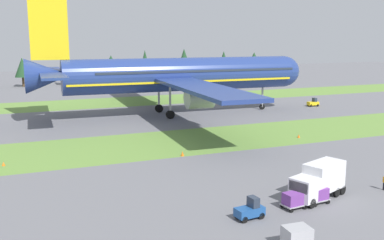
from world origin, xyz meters
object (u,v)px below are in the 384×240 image
(baggage_tug, at_px, (250,210))
(taxiway_marker_3, at_px, (182,154))
(pushback_tractor, at_px, (313,103))
(airliner, at_px, (176,74))
(cargo_dolly_second, at_px, (317,194))
(catering_truck, at_px, (319,180))
(cargo_dolly_lead, at_px, (294,199))
(taxiway_marker_1, at_px, (3,164))
(taxiway_marker_2, at_px, (299,136))
(uld_container_3, at_px, (297,237))

(baggage_tug, distance_m, taxiway_marker_3, 22.12)
(baggage_tug, xyz_separation_m, pushback_tractor, (45.59, 51.64, 0.00))
(airliner, relative_size, taxiway_marker_3, 105.67)
(cargo_dolly_second, relative_size, catering_truck, 0.32)
(cargo_dolly_lead, relative_size, pushback_tractor, 0.89)
(taxiway_marker_1, height_order, taxiway_marker_3, taxiway_marker_3)
(cargo_dolly_second, distance_m, taxiway_marker_3, 22.00)
(pushback_tractor, distance_m, taxiway_marker_1, 70.99)
(taxiway_marker_1, bearing_deg, taxiway_marker_2, -0.84)
(baggage_tug, relative_size, taxiway_marker_2, 4.96)
(uld_container_3, xyz_separation_m, taxiway_marker_2, (22.55, 31.68, -0.57))
(cargo_dolly_lead, height_order, cargo_dolly_second, same)
(uld_container_3, relative_size, taxiway_marker_3, 2.97)
(cargo_dolly_lead, distance_m, pushback_tractor, 65.26)
(airliner, relative_size, cargo_dolly_second, 30.29)
(baggage_tug, distance_m, catering_truck, 9.04)
(cargo_dolly_second, height_order, taxiway_marker_3, cargo_dolly_second)
(baggage_tug, relative_size, uld_container_3, 1.36)
(taxiway_marker_1, bearing_deg, cargo_dolly_second, -41.49)
(cargo_dolly_second, relative_size, pushback_tractor, 0.89)
(cargo_dolly_second, xyz_separation_m, taxiway_marker_1, (-28.51, 25.22, -0.66))
(baggage_tug, bearing_deg, taxiway_marker_3, -11.21)
(cargo_dolly_lead, height_order, pushback_tractor, pushback_tractor)
(taxiway_marker_2, bearing_deg, airliner, 111.90)
(catering_truck, xyz_separation_m, taxiway_marker_2, (14.35, 23.57, -1.68))
(cargo_dolly_second, bearing_deg, cargo_dolly_lead, 90.00)
(taxiway_marker_3, bearing_deg, cargo_dolly_lead, -81.77)
(cargo_dolly_second, relative_size, taxiway_marker_1, 4.57)
(cargo_dolly_second, distance_m, pushback_tractor, 63.25)
(pushback_tractor, height_order, taxiway_marker_3, pushback_tractor)
(airliner, height_order, taxiway_marker_2, airliner)
(uld_container_3, bearing_deg, cargo_dolly_second, 44.20)
(catering_truck, distance_m, pushback_tractor, 61.92)
(airliner, height_order, baggage_tug, airliner)
(airliner, height_order, catering_truck, airliner)
(baggage_tug, bearing_deg, cargo_dolly_second, -90.00)
(catering_truck, height_order, pushback_tractor, catering_truck)
(catering_truck, xyz_separation_m, taxiway_marker_1, (-29.41, 24.22, -1.70))
(baggage_tug, xyz_separation_m, uld_container_3, (0.57, -6.24, 0.03))
(airliner, distance_m, pushback_tractor, 34.35)
(taxiway_marker_1, bearing_deg, pushback_tractor, 21.10)
(baggage_tug, height_order, taxiway_marker_1, baggage_tug)
(taxiway_marker_1, relative_size, taxiway_marker_3, 0.76)
(uld_container_3, bearing_deg, cargo_dolly_lead, 56.89)
(catering_truck, bearing_deg, airliner, -24.13)
(catering_truck, bearing_deg, taxiway_marker_3, -1.56)
(taxiway_marker_3, bearing_deg, catering_truck, -71.16)
(pushback_tractor, bearing_deg, uld_container_3, 144.19)
(airliner, bearing_deg, cargo_dolly_second, -2.57)
(cargo_dolly_lead, bearing_deg, taxiway_marker_2, -42.37)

